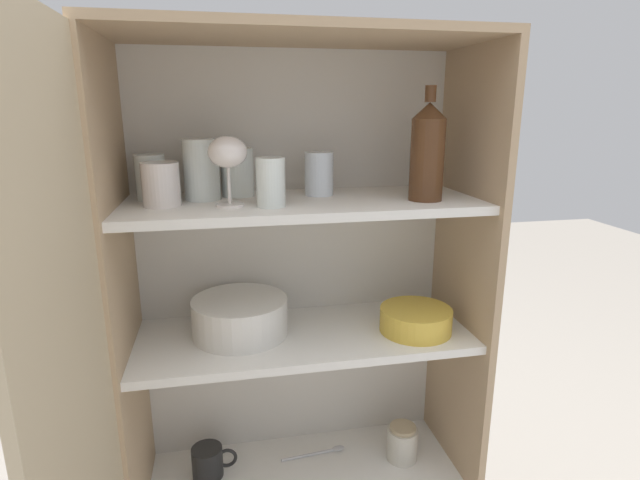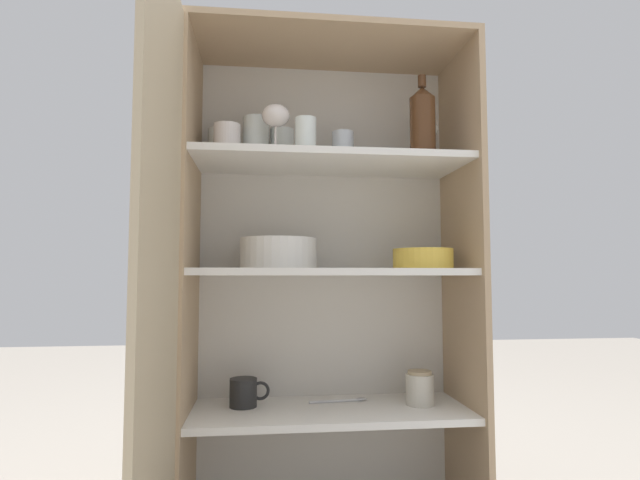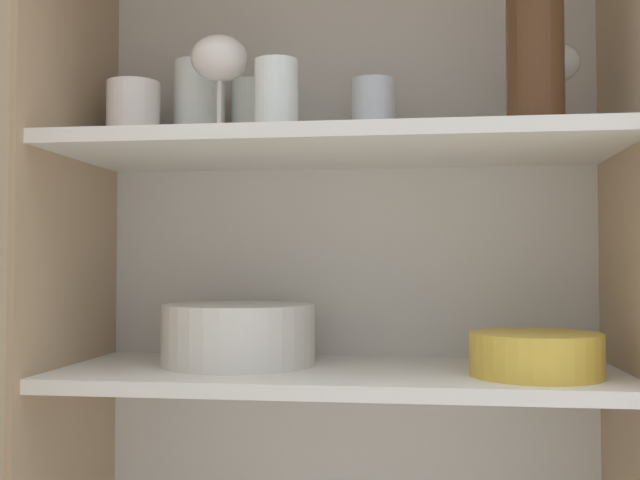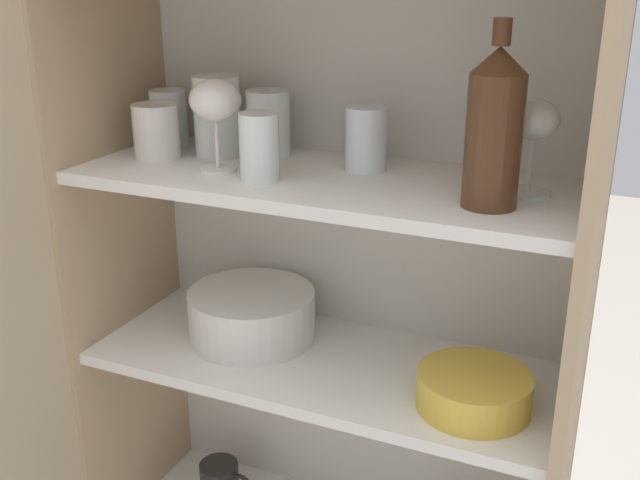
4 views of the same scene
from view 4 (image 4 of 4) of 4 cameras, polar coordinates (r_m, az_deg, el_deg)
cupboard_back_panel at (r=1.45m, az=2.88°, el=-7.14°), size 0.83×0.02×1.39m
cupboard_side_left at (r=1.51m, az=-14.15°, el=-6.67°), size 0.02×0.35×1.39m
cupboard_side_right at (r=1.24m, az=18.29°, el=-13.53°), size 0.02×0.35×1.39m
shelf_board_middle at (r=1.31m, az=0.25°, el=-9.48°), size 0.80×0.31×0.02m
shelf_board_upper at (r=1.18m, az=0.27°, el=4.48°), size 0.80×0.31×0.02m
tumbler_glass_0 at (r=1.31m, az=-12.37°, el=8.10°), size 0.08×0.08×0.09m
tumbler_glass_1 at (r=1.20m, az=3.54°, el=7.70°), size 0.07×0.07×0.10m
tumbler_glass_2 at (r=1.31m, az=-7.85°, el=9.35°), size 0.08×0.08×0.14m
tumbler_glass_3 at (r=1.15m, az=-4.64°, el=7.08°), size 0.06×0.06×0.10m
tumbler_glass_4 at (r=1.30m, az=-3.96°, el=8.88°), size 0.08×0.08×0.11m
tumbler_glass_5 at (r=1.39m, az=-11.43°, el=9.06°), size 0.07×0.07×0.10m
wine_glass_0 at (r=1.10m, az=15.95°, el=8.33°), size 0.07×0.07×0.14m
wine_glass_1 at (r=1.19m, az=-7.99°, el=10.26°), size 0.08×0.08×0.15m
wine_bottle at (r=1.02m, az=13.14°, el=8.35°), size 0.08×0.08×0.25m
plate_stack_white at (r=1.36m, az=-5.21°, el=-5.67°), size 0.23×0.23×0.09m
mixing_bowl_large at (r=1.18m, az=11.66°, el=-11.06°), size 0.18×0.18×0.06m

